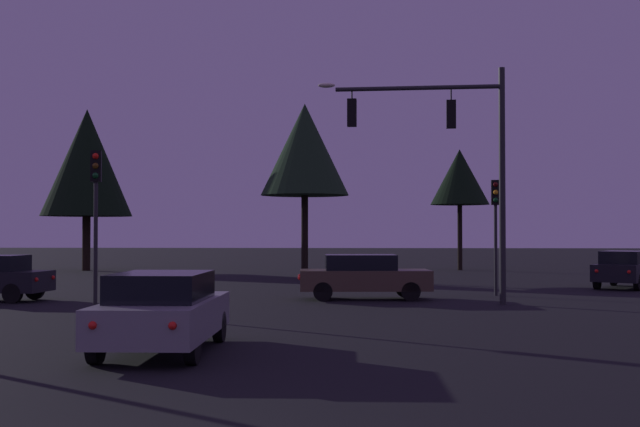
% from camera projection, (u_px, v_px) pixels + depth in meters
% --- Properties ---
extents(ground_plane, '(168.00, 168.00, 0.00)m').
position_uv_depth(ground_plane, '(315.00, 290.00, 31.52)').
color(ground_plane, black).
rests_on(ground_plane, ground).
extents(traffic_signal_mast_arm, '(5.98, 0.66, 7.52)m').
position_uv_depth(traffic_signal_mast_arm, '(451.00, 144.00, 25.52)').
color(traffic_signal_mast_arm, '#232326').
rests_on(traffic_signal_mast_arm, ground).
extents(traffic_light_corner_left, '(0.32, 0.36, 4.17)m').
position_uv_depth(traffic_light_corner_left, '(496.00, 213.00, 28.78)').
color(traffic_light_corner_left, '#232326').
rests_on(traffic_light_corner_left, ground).
extents(traffic_light_corner_right, '(0.34, 0.37, 4.64)m').
position_uv_depth(traffic_light_corner_right, '(96.00, 198.00, 23.01)').
color(traffic_light_corner_right, '#232326').
rests_on(traffic_light_corner_right, ground).
extents(car_nearside_lane, '(1.92, 4.44, 1.52)m').
position_uv_depth(car_nearside_lane, '(163.00, 310.00, 15.15)').
color(car_nearside_lane, gray).
rests_on(car_nearside_lane, ground).
extents(car_crossing_left, '(4.58, 2.08, 1.52)m').
position_uv_depth(car_crossing_left, '(364.00, 276.00, 27.15)').
color(car_crossing_left, '#473828').
rests_on(car_crossing_left, ground).
extents(car_far_lane, '(3.55, 4.29, 1.52)m').
position_uv_depth(car_far_lane, '(625.00, 269.00, 32.58)').
color(car_far_lane, black).
rests_on(car_far_lane, ground).
extents(tree_behind_sign, '(3.53, 3.53, 7.30)m').
position_uv_depth(tree_behind_sign, '(460.00, 177.00, 48.15)').
color(tree_behind_sign, black).
rests_on(tree_behind_sign, ground).
extents(tree_left_far, '(4.35, 4.35, 8.65)m').
position_uv_depth(tree_left_far, '(305.00, 150.00, 39.41)').
color(tree_left_far, black).
rests_on(tree_left_far, ground).
extents(tree_center_horizon, '(5.34, 5.34, 9.65)m').
position_uv_depth(tree_center_horizon, '(87.00, 163.00, 47.61)').
color(tree_center_horizon, black).
rests_on(tree_center_horizon, ground).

